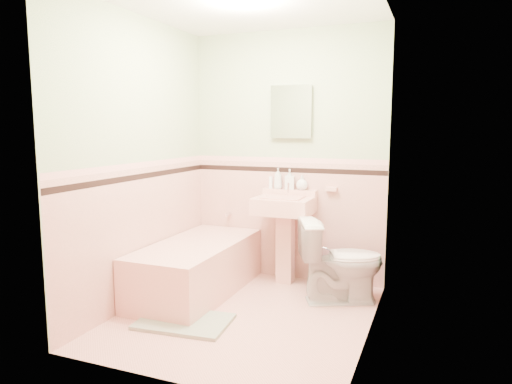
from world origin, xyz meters
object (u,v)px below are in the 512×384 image
at_px(soap_bottle_mid, 290,179).
at_px(soap_bottle_right, 302,183).
at_px(medicine_cabinet, 291,112).
at_px(toilet, 341,261).
at_px(bathtub, 197,269).
at_px(soap_bottle_left, 278,178).
at_px(bucket, 323,272).
at_px(shoe, 185,313).
at_px(sink, 284,241).

distance_m(soap_bottle_mid, soap_bottle_right, 0.13).
distance_m(medicine_cabinet, toilet, 1.54).
height_order(bathtub, soap_bottle_right, soap_bottle_right).
xyz_separation_m(soap_bottle_left, soap_bottle_mid, (0.12, 0.00, -0.00)).
bearing_deg(soap_bottle_left, bucket, -5.53).
xyz_separation_m(bathtub, shoe, (0.22, -0.60, -0.16)).
bearing_deg(soap_bottle_mid, medicine_cabinet, 86.42).
distance_m(bathtub, soap_bottle_right, 1.33).
bearing_deg(sink, soap_bottle_left, 124.67).
bearing_deg(soap_bottle_right, medicine_cabinet, 166.90).
height_order(soap_bottle_right, bucket, soap_bottle_right).
height_order(soap_bottle_left, shoe, soap_bottle_left).
bearing_deg(soap_bottle_mid, toilet, -34.76).
bearing_deg(sink, soap_bottle_right, 54.39).
relative_size(medicine_cabinet, soap_bottle_right, 3.46).
bearing_deg(soap_bottle_right, soap_bottle_mid, 180.00).
height_order(sink, shoe, sink).
bearing_deg(soap_bottle_mid, shoe, -109.32).
relative_size(sink, medicine_cabinet, 1.72).
xyz_separation_m(soap_bottle_left, shoe, (-0.34, -1.31, -0.97)).
bearing_deg(medicine_cabinet, toilet, -36.66).
relative_size(bathtub, soap_bottle_mid, 7.37).
height_order(bathtub, shoe, bathtub).
bearing_deg(bathtub, medicine_cabinet, 47.42).
distance_m(sink, soap_bottle_mid, 0.62).
relative_size(sink, soap_bottle_left, 4.13).
bearing_deg(sink, toilet, -22.14).
relative_size(soap_bottle_mid, bucket, 0.82).
bearing_deg(shoe, medicine_cabinet, 64.46).
relative_size(soap_bottle_left, soap_bottle_mid, 1.04).
bearing_deg(toilet, soap_bottle_mid, 30.58).
distance_m(medicine_cabinet, soap_bottle_right, 0.71).
bearing_deg(bucket, soap_bottle_mid, 172.64).
relative_size(bathtub, soap_bottle_right, 10.24).
distance_m(sink, soap_bottle_right, 0.61).
relative_size(medicine_cabinet, bucket, 2.04).
distance_m(sink, bucket, 0.50).
height_order(soap_bottle_right, shoe, soap_bottle_right).
relative_size(sink, soap_bottle_right, 5.94).
relative_size(bathtub, medicine_cabinet, 2.96).
bearing_deg(bathtub, toilet, 12.01).
bearing_deg(sink, medicine_cabinet, 90.00).
xyz_separation_m(bathtub, medicine_cabinet, (0.68, 0.74, 1.47)).
relative_size(soap_bottle_mid, shoe, 1.26).
height_order(medicine_cabinet, soap_bottle_right, medicine_cabinet).
bearing_deg(bucket, bathtub, -147.68).
relative_size(medicine_cabinet, soap_bottle_mid, 2.49).
xyz_separation_m(soap_bottle_left, bucket, (0.49, -0.05, -0.91)).
height_order(medicine_cabinet, soap_bottle_mid, medicine_cabinet).
bearing_deg(bucket, medicine_cabinet, 168.06).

